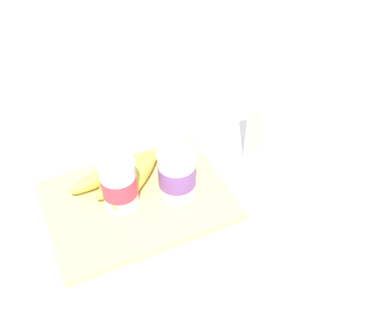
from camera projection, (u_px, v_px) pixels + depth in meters
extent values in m
plane|color=white|center=(138.00, 204.00, 0.82)|extent=(2.40, 2.40, 0.00)
cube|color=tan|center=(137.00, 201.00, 0.81)|extent=(0.33, 0.24, 0.02)
cube|color=white|center=(299.00, 113.00, 0.82)|extent=(0.19, 0.09, 0.26)
cylinder|color=white|center=(177.00, 174.00, 0.79)|extent=(0.07, 0.07, 0.09)
cylinder|color=#7A4C99|center=(177.00, 174.00, 0.79)|extent=(0.07, 0.07, 0.04)
cylinder|color=silver|center=(176.00, 154.00, 0.76)|extent=(0.07, 0.07, 0.00)
cylinder|color=white|center=(119.00, 185.00, 0.77)|extent=(0.06, 0.06, 0.09)
cylinder|color=#DB384C|center=(119.00, 185.00, 0.77)|extent=(0.06, 0.06, 0.04)
cylinder|color=silver|center=(116.00, 165.00, 0.73)|extent=(0.07, 0.07, 0.00)
ellipsoid|color=#D9D849|center=(114.00, 171.00, 0.83)|extent=(0.19, 0.07, 0.03)
ellipsoid|color=#D9D849|center=(127.00, 174.00, 0.83)|extent=(0.16, 0.11, 0.03)
ellipsoid|color=#D9D849|center=(136.00, 178.00, 0.82)|extent=(0.15, 0.14, 0.04)
cylinder|color=brown|center=(156.00, 155.00, 0.88)|extent=(0.01, 0.01, 0.02)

